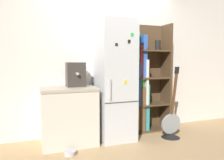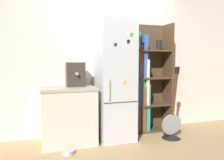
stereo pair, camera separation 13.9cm
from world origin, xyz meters
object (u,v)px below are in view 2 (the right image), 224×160
(bookshelf, at_px, (144,84))
(espresso_machine, at_px, (75,74))
(refrigerator, at_px, (114,80))
(guitar, at_px, (171,128))
(pet_bowl, at_px, (68,152))

(bookshelf, distance_m, espresso_machine, 1.29)
(refrigerator, relative_size, espresso_machine, 5.09)
(bookshelf, distance_m, guitar, 0.91)
(bookshelf, bearing_deg, guitar, -64.51)
(refrigerator, distance_m, bookshelf, 0.67)
(pet_bowl, bearing_deg, bookshelf, 23.31)
(guitar, bearing_deg, pet_bowl, -176.39)
(guitar, distance_m, pet_bowl, 1.71)
(refrigerator, bearing_deg, pet_bowl, -151.31)
(espresso_machine, distance_m, pet_bowl, 1.16)
(refrigerator, distance_m, guitar, 1.24)
(bookshelf, xyz_separation_m, pet_bowl, (-1.45, -0.63, -0.84))
(espresso_machine, bearing_deg, pet_bowl, -110.29)
(refrigerator, bearing_deg, bookshelf, 15.77)
(refrigerator, height_order, espresso_machine, refrigerator)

